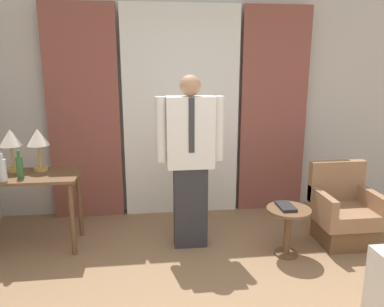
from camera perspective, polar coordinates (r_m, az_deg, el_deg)
wall_back at (r=4.78m, az=-1.77°, el=7.02°), size 10.00×0.06×2.70m
curtain_sheer_center at (r=4.66m, az=-1.62°, el=6.10°), size 1.42×0.06×2.58m
curtain_drape_left at (r=4.70m, az=-16.15°, el=5.63°), size 0.85×0.06×2.58m
curtain_drape_right at (r=4.91m, az=12.30°, el=6.19°), size 0.85×0.06×2.58m
desk at (r=4.20m, az=-24.13°, el=-4.72°), size 1.10×0.56×0.80m
table_lamp_left at (r=4.26m, az=-25.90°, el=1.76°), size 0.23×0.23×0.44m
table_lamp_right at (r=4.18m, az=-22.42°, el=1.90°), size 0.23×0.23×0.44m
bottle_near_edge at (r=3.99m, az=-26.88°, el=-2.23°), size 0.07×0.07×0.28m
bottle_by_lamp at (r=4.04m, az=-24.77°, el=-1.84°), size 0.06×0.06×0.28m
person at (r=3.80m, az=-0.30°, el=-0.52°), size 0.69×0.23×1.79m
armchair at (r=4.40m, az=22.04°, el=-8.54°), size 0.62×0.58×0.85m
side_table at (r=3.92m, az=14.41°, el=-10.27°), size 0.44×0.44×0.50m
book at (r=3.87m, az=14.09°, el=-7.82°), size 0.15×0.26×0.03m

